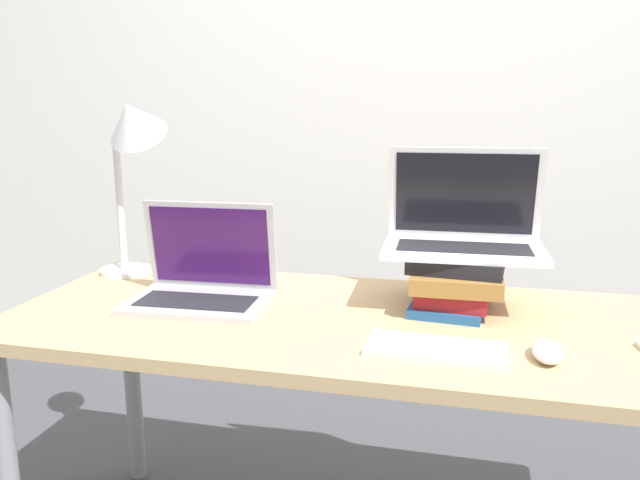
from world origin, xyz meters
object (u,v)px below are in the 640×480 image
Objects in this scene: book_stack at (455,279)px; laptop_on_books at (464,230)px; desk_lamp at (131,140)px; laptop_left at (202,283)px; wireless_keyboard at (436,349)px; mouse at (547,351)px.

book_stack is 0.12m from laptop_on_books.
desk_lamp is (-0.88, 0.06, 0.32)m from book_stack.
laptop_on_books reaches higher than laptop_left.
laptop_on_books is at bearing 13.09° from laptop_left.
wireless_keyboard is (0.59, -0.19, -0.04)m from laptop_left.
mouse is (0.21, 0.01, 0.01)m from wireless_keyboard.
laptop_left is 0.46m from desk_lamp.
laptop_on_books reaches higher than mouse.
wireless_keyboard is 0.54× the size of desk_lamp.
wireless_keyboard is (-0.04, -0.34, -0.18)m from laptop_on_books.
wireless_keyboard is (-0.03, -0.29, -0.06)m from book_stack.
wireless_keyboard is at bearing -176.30° from mouse.
laptop_on_books is at bearing -1.15° from desk_lamp.
desk_lamp is (-0.86, 0.35, 0.38)m from wireless_keyboard.
book_stack is at bearing -3.90° from desk_lamp.
laptop_left is 1.35× the size of book_stack.
book_stack is 0.30m from wireless_keyboard.
book_stack is 0.50× the size of desk_lamp.
wireless_keyboard is at bearing -96.93° from laptop_on_books.
laptop_left is 0.62m from wireless_keyboard.
book_stack is at bearing 9.59° from laptop_left.
laptop_on_books is at bearing 83.07° from wireless_keyboard.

